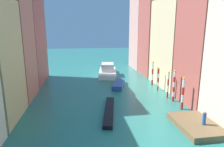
# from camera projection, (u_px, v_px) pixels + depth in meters

# --- Properties ---
(ground_plane) EXTENTS (154.00, 154.00, 0.00)m
(ground_plane) POSITION_uv_depth(u_px,v_px,m) (99.00, 83.00, 38.27)
(ground_plane) COLOR #28756B
(building_left_2) EXTENTS (7.21, 7.25, 17.97)m
(building_left_2) POSITION_uv_depth(u_px,v_px,m) (4.00, 38.00, 27.82)
(building_left_2) COLOR #C6705B
(building_left_2) RESTS_ON ground
(building_left_3) EXTENTS (7.21, 10.96, 18.32)m
(building_left_3) POSITION_uv_depth(u_px,v_px,m) (22.00, 35.00, 36.61)
(building_left_3) COLOR #B25147
(building_left_3) RESTS_ON ground
(building_right_1) EXTENTS (7.21, 7.15, 17.90)m
(building_right_1) POSITION_uv_depth(u_px,v_px,m) (211.00, 39.00, 26.31)
(building_right_1) COLOR #B25147
(building_right_1) RESTS_ON ground
(building_right_2) EXTENTS (7.21, 10.46, 16.28)m
(building_right_2) POSITION_uv_depth(u_px,v_px,m) (179.00, 41.00, 35.08)
(building_right_2) COLOR beige
(building_right_2) RESTS_ON ground
(building_right_3) EXTENTS (7.21, 7.91, 21.62)m
(building_right_3) POSITION_uv_depth(u_px,v_px,m) (159.00, 27.00, 43.74)
(building_right_3) COLOR #B25147
(building_right_3) RESTS_ON ground
(building_right_4) EXTENTS (7.21, 9.05, 20.14)m
(building_right_4) POSITION_uv_depth(u_px,v_px,m) (146.00, 30.00, 52.12)
(building_right_4) COLOR tan
(building_right_4) RESTS_ON ground
(waterfront_dock) EXTENTS (3.89, 5.73, 0.64)m
(waterfront_dock) POSITION_uv_depth(u_px,v_px,m) (196.00, 125.00, 20.55)
(waterfront_dock) COLOR brown
(waterfront_dock) RESTS_ON ground
(person_on_dock) EXTENTS (0.36, 0.36, 1.50)m
(person_on_dock) POSITION_uv_depth(u_px,v_px,m) (204.00, 118.00, 19.85)
(person_on_dock) COLOR #234C93
(person_on_dock) RESTS_ON waterfront_dock
(mooring_pole_0) EXTENTS (0.34, 0.34, 4.32)m
(mooring_pole_0) POSITION_uv_depth(u_px,v_px,m) (183.00, 93.00, 24.99)
(mooring_pole_0) COLOR red
(mooring_pole_0) RESTS_ON ground
(mooring_pole_1) EXTENTS (0.34, 0.34, 4.63)m
(mooring_pole_1) POSITION_uv_depth(u_px,v_px,m) (174.00, 85.00, 27.94)
(mooring_pole_1) COLOR red
(mooring_pole_1) RESTS_ON ground
(mooring_pole_2) EXTENTS (0.26, 0.26, 4.18)m
(mooring_pole_2) POSITION_uv_depth(u_px,v_px,m) (168.00, 84.00, 29.33)
(mooring_pole_2) COLOR red
(mooring_pole_2) RESTS_ON ground
(mooring_pole_3) EXTENTS (0.28, 0.28, 3.94)m
(mooring_pole_3) POSITION_uv_depth(u_px,v_px,m) (158.00, 79.00, 33.11)
(mooring_pole_3) COLOR red
(mooring_pole_3) RESTS_ON ground
(mooring_pole_4) EXTENTS (0.34, 0.34, 4.48)m
(mooring_pole_4) POSITION_uv_depth(u_px,v_px,m) (153.00, 73.00, 36.32)
(mooring_pole_4) COLOR red
(mooring_pole_4) RESTS_ON ground
(vaporetto_white) EXTENTS (5.11, 10.13, 2.76)m
(vaporetto_white) POSITION_uv_depth(u_px,v_px,m) (108.00, 71.00, 44.56)
(vaporetto_white) COLOR white
(vaporetto_white) RESTS_ON ground
(gondola_black) EXTENTS (2.73, 8.93, 0.46)m
(gondola_black) POSITION_uv_depth(u_px,v_px,m) (109.00, 111.00, 24.41)
(gondola_black) COLOR black
(gondola_black) RESTS_ON ground
(motorboat_0) EXTENTS (3.45, 6.22, 0.84)m
(motorboat_0) POSITION_uv_depth(u_px,v_px,m) (119.00, 84.00, 35.68)
(motorboat_0) COLOR #234C93
(motorboat_0) RESTS_ON ground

